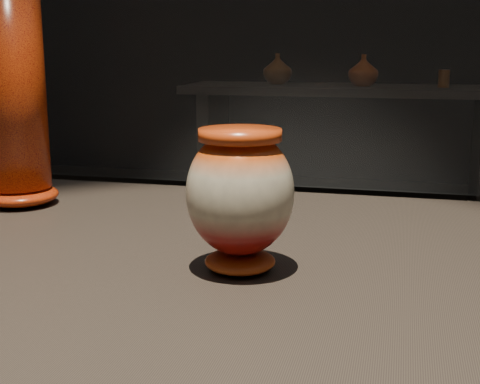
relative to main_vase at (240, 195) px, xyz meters
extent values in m
cube|color=black|center=(0.04, 0.04, -0.12)|extent=(2.00, 0.80, 0.05)
ellipsoid|color=maroon|center=(0.00, 0.00, -0.08)|extent=(0.09, 0.09, 0.02)
ellipsoid|color=beige|center=(0.00, 0.00, 0.00)|extent=(0.13, 0.13, 0.15)
cylinder|color=#E75315|center=(0.00, 0.00, 0.07)|extent=(0.10, 0.10, 0.01)
ellipsoid|color=#CC440D|center=(-0.43, 0.23, -0.08)|extent=(0.13, 0.13, 0.03)
cylinder|color=#CC440D|center=(-0.43, 0.23, 0.11)|extent=(0.11, 0.11, 0.35)
cube|color=black|center=(-0.19, 3.53, -0.12)|extent=(2.00, 0.60, 0.05)
cube|color=black|center=(-1.04, 3.53, -0.57)|extent=(0.08, 0.50, 0.85)
imported|color=#8F3E14|center=(-0.62, 3.57, 0.01)|extent=(0.24, 0.24, 0.19)
imported|color=maroon|center=(-0.07, 3.49, 0.00)|extent=(0.26, 0.26, 0.19)
cylinder|color=#8F3E14|center=(0.40, 3.49, -0.04)|extent=(0.07, 0.07, 0.10)
camera|label=1|loc=(0.18, -0.73, 0.17)|focal=50.00mm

